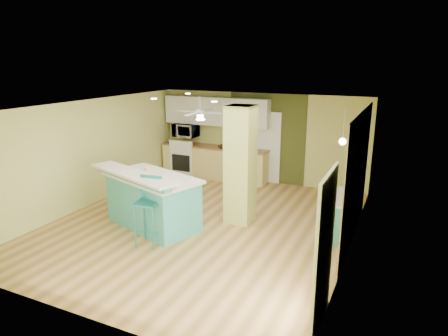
{
  "coord_description": "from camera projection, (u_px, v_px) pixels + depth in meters",
  "views": [
    {
      "loc": [
        3.76,
        -6.96,
        3.4
      ],
      "look_at": [
        0.32,
        0.4,
        1.17
      ],
      "focal_mm": 32.0,
      "sensor_mm": 36.0,
      "label": 1
    }
  ],
  "objects": [
    {
      "name": "floor",
      "position": [
        203.0,
        224.0,
        8.51
      ],
      "size": [
        6.0,
        7.0,
        0.01
      ],
      "primitive_type": "cube",
      "color": "olive",
      "rests_on": "ground"
    },
    {
      "name": "ceiling",
      "position": [
        201.0,
        106.0,
        7.85
      ],
      "size": [
        6.0,
        7.0,
        0.01
      ],
      "primitive_type": "cube",
      "color": "white",
      "rests_on": "wall_back"
    },
    {
      "name": "wall_back",
      "position": [
        260.0,
        138.0,
        11.25
      ],
      "size": [
        6.0,
        0.01,
        2.5
      ],
      "primitive_type": "cube",
      "color": "#C7C66A",
      "rests_on": "floor"
    },
    {
      "name": "wall_front",
      "position": [
        73.0,
        232.0,
        5.12
      ],
      "size": [
        6.0,
        0.01,
        2.5
      ],
      "primitive_type": "cube",
      "color": "#C7C66A",
      "rests_on": "floor"
    },
    {
      "name": "wall_left",
      "position": [
        89.0,
        153.0,
        9.41
      ],
      "size": [
        0.01,
        7.0,
        2.5
      ],
      "primitive_type": "cube",
      "color": "#C7C66A",
      "rests_on": "floor"
    },
    {
      "name": "wall_right",
      "position": [
        354.0,
        186.0,
        6.96
      ],
      "size": [
        0.01,
        7.0,
        2.5
      ],
      "primitive_type": "cube",
      "color": "#C7C66A",
      "rests_on": "floor"
    },
    {
      "name": "wood_panel",
      "position": [
        357.0,
        177.0,
        7.49
      ],
      "size": [
        0.02,
        3.4,
        2.5
      ],
      "primitive_type": "cube",
      "color": "olive",
      "rests_on": "floor"
    },
    {
      "name": "olive_accent",
      "position": [
        267.0,
        139.0,
        11.15
      ],
      "size": [
        2.2,
        0.02,
        2.5
      ],
      "primitive_type": "cube",
      "color": "#42491D",
      "rests_on": "floor"
    },
    {
      "name": "interior_door",
      "position": [
        266.0,
        147.0,
        11.19
      ],
      "size": [
        0.82,
        0.05,
        2.0
      ],
      "primitive_type": "cube",
      "color": "white",
      "rests_on": "floor"
    },
    {
      "name": "french_door",
      "position": [
        324.0,
        252.0,
        5.01
      ],
      "size": [
        0.04,
        1.08,
        2.1
      ],
      "primitive_type": "cube",
      "color": "white",
      "rests_on": "floor"
    },
    {
      "name": "column",
      "position": [
        240.0,
        165.0,
        8.35
      ],
      "size": [
        0.55,
        0.55,
        2.5
      ],
      "primitive_type": "cube",
      "color": "#B0BC57",
      "rests_on": "floor"
    },
    {
      "name": "kitchen_run",
      "position": [
        214.0,
        162.0,
        11.72
      ],
      "size": [
        3.25,
        0.63,
        0.94
      ],
      "color": "#E1CB75",
      "rests_on": "floor"
    },
    {
      "name": "stove",
      "position": [
        186.0,
        159.0,
        12.1
      ],
      "size": [
        0.76,
        0.66,
        1.08
      ],
      "color": "white",
      "rests_on": "floor"
    },
    {
      "name": "upper_cabinets",
      "position": [
        216.0,
        111.0,
        11.43
      ],
      "size": [
        3.2,
        0.34,
        0.8
      ],
      "primitive_type": "cube",
      "color": "silver",
      "rests_on": "wall_back"
    },
    {
      "name": "microwave",
      "position": [
        186.0,
        130.0,
        11.87
      ],
      "size": [
        0.7,
        0.48,
        0.39
      ],
      "primitive_type": "imported",
      "color": "silver",
      "rests_on": "wall_back"
    },
    {
      "name": "ceiling_fan",
      "position": [
        200.0,
        113.0,
        10.16
      ],
      "size": [
        1.41,
        1.41,
        0.61
      ],
      "color": "white",
      "rests_on": "ceiling"
    },
    {
      "name": "pendant_lamp",
      "position": [
        343.0,
        141.0,
        7.59
      ],
      "size": [
        0.14,
        0.14,
        0.69
      ],
      "color": "white",
      "rests_on": "ceiling"
    },
    {
      "name": "wall_decor",
      "position": [
        359.0,
        159.0,
        7.59
      ],
      "size": [
        0.03,
        0.9,
        0.7
      ],
      "primitive_type": "cube",
      "color": "brown",
      "rests_on": "wood_panel"
    },
    {
      "name": "peninsula",
      "position": [
        152.0,
        200.0,
        8.25
      ],
      "size": [
        2.49,
        1.89,
        1.26
      ],
      "rotation": [
        0.0,
        0.0,
        -0.32
      ],
      "color": "teal",
      "rests_on": "floor"
    },
    {
      "name": "bar_stool",
      "position": [
        149.0,
        199.0,
        7.41
      ],
      "size": [
        0.49,
        0.49,
        1.31
      ],
      "rotation": [
        0.0,
        0.0,
        0.14
      ],
      "color": "teal",
      "rests_on": "floor"
    },
    {
      "name": "side_counter",
      "position": [
        339.0,
        215.0,
        7.9
      ],
      "size": [
        0.54,
        1.26,
        0.81
      ],
      "color": "teal",
      "rests_on": "floor"
    },
    {
      "name": "fruit_bowl",
      "position": [
        224.0,
        147.0,
        11.37
      ],
      "size": [
        0.39,
        0.39,
        0.08
      ],
      "primitive_type": "imported",
      "rotation": [
        0.0,
        0.0,
        -0.17
      ],
      "color": "#3A2318",
      "rests_on": "kitchen_run"
    },
    {
      "name": "canister",
      "position": [
        147.0,
        170.0,
        8.26
      ],
      "size": [
        0.14,
        0.14,
        0.15
      ],
      "primitive_type": "cylinder",
      "color": "gold",
      "rests_on": "peninsula"
    }
  ]
}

